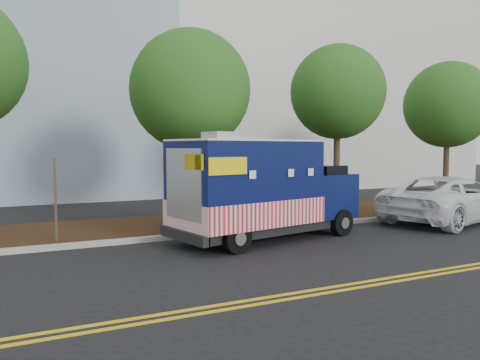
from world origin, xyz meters
name	(u,v)px	position (x,y,z in m)	size (l,w,h in m)	color
ground	(250,243)	(0.00, 0.00, 0.00)	(120.00, 120.00, 0.00)	black
curb	(230,232)	(0.00, 1.40, 0.07)	(120.00, 0.18, 0.15)	#9E9E99
mulch_strip	(205,222)	(0.00, 3.50, 0.07)	(120.00, 4.00, 0.15)	black
centerline_near	(353,284)	(0.00, -4.45, 0.01)	(120.00, 0.10, 0.01)	gold
centerline_far	(361,287)	(0.00, -4.70, 0.01)	(120.00, 0.10, 0.01)	gold
tree_b	(190,90)	(-0.40, 3.76, 4.66)	(4.15, 4.15, 6.75)	#38281C
tree_c	(338,92)	(5.79, 3.65, 4.89)	(3.77, 3.77, 6.80)	#38281C
tree_d	(448,105)	(12.13, 3.73, 4.64)	(3.94, 3.94, 6.63)	#38281C
sign_post	(56,203)	(-4.98, 1.82, 1.20)	(0.06, 0.06, 2.40)	#473828
food_truck	(260,192)	(0.42, 0.22, 1.41)	(6.21, 3.30, 3.11)	black
white_car	(451,199)	(8.22, 0.15, 0.83)	(2.76, 5.99, 1.67)	white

